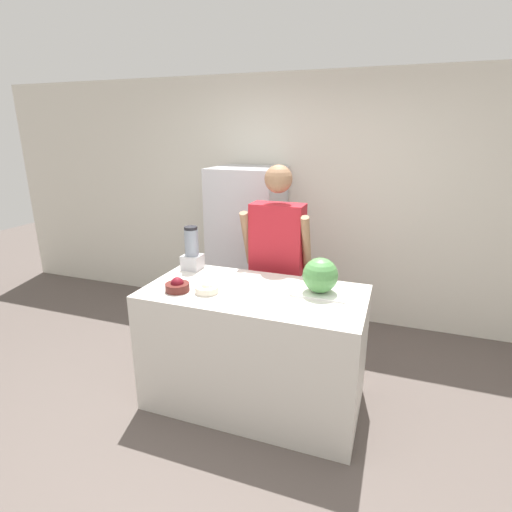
% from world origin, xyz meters
% --- Properties ---
extents(ground_plane, '(14.00, 14.00, 0.00)m').
position_xyz_m(ground_plane, '(0.00, 0.00, 0.00)').
color(ground_plane, '#564C47').
extents(wall_back, '(8.00, 0.06, 2.60)m').
position_xyz_m(wall_back, '(0.00, 2.14, 1.30)').
color(wall_back, silver).
rests_on(wall_back, ground_plane).
extents(counter_island, '(1.59, 0.81, 0.92)m').
position_xyz_m(counter_island, '(0.00, 0.41, 0.46)').
color(counter_island, beige).
rests_on(counter_island, ground_plane).
extents(refrigerator, '(0.69, 0.71, 1.67)m').
position_xyz_m(refrigerator, '(-0.57, 1.75, 0.84)').
color(refrigerator, '#B7B7BC').
rests_on(refrigerator, ground_plane).
extents(person, '(0.59, 0.27, 1.77)m').
position_xyz_m(person, '(-0.02, 1.05, 0.91)').
color(person, '#333338').
rests_on(person, ground_plane).
extents(cutting_board, '(0.38, 0.23, 0.01)m').
position_xyz_m(cutting_board, '(0.45, 0.51, 0.93)').
color(cutting_board, white).
rests_on(cutting_board, counter_island).
extents(watermelon, '(0.25, 0.25, 0.25)m').
position_xyz_m(watermelon, '(0.45, 0.51, 1.06)').
color(watermelon, '#4C8C47').
rests_on(watermelon, cutting_board).
extents(bowl_cherries, '(0.17, 0.17, 0.10)m').
position_xyz_m(bowl_cherries, '(-0.52, 0.22, 0.96)').
color(bowl_cherries, '#511E19').
rests_on(bowl_cherries, counter_island).
extents(bowl_cream, '(0.17, 0.17, 0.09)m').
position_xyz_m(bowl_cream, '(-0.30, 0.26, 0.95)').
color(bowl_cream, beige).
rests_on(bowl_cream, counter_island).
extents(blender, '(0.15, 0.15, 0.36)m').
position_xyz_m(blender, '(-0.65, 0.68, 1.08)').
color(blender, '#B7B7BC').
rests_on(blender, counter_island).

